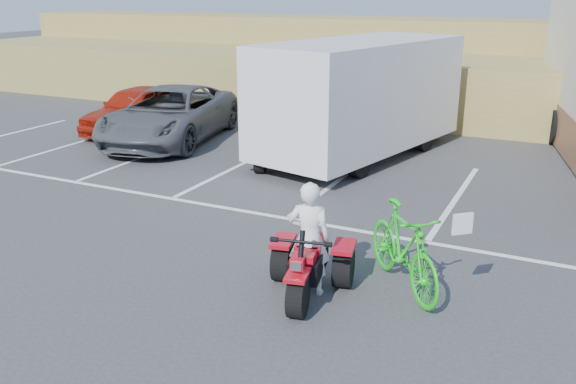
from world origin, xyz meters
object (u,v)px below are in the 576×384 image
at_px(red_trike_atv, 307,296).
at_px(cargo_trailer, 360,95).
at_px(green_dirt_bike, 403,248).
at_px(quad_atv_green, 336,153).
at_px(rider, 309,238).
at_px(grey_pickup, 170,115).
at_px(red_car, 136,109).
at_px(quad_atv_blue, 284,168).

relative_size(red_trike_atv, cargo_trailer, 0.24).
height_order(green_dirt_bike, quad_atv_green, green_dirt_bike).
bearing_deg(rider, red_trike_atv, 90.00).
distance_m(red_trike_atv, grey_pickup, 10.23).
distance_m(red_car, quad_atv_green, 6.61).
bearing_deg(quad_atv_blue, green_dirt_bike, -66.19).
bearing_deg(rider, grey_pickup, -54.92).
distance_m(cargo_trailer, quad_atv_blue, 2.78).
relative_size(rider, cargo_trailer, 0.25).
distance_m(rider, red_car, 11.78).
distance_m(red_car, cargo_trailer, 7.26).
distance_m(green_dirt_bike, red_car, 12.31).
xyz_separation_m(green_dirt_bike, quad_atv_blue, (-4.38, 5.00, -0.63)).
distance_m(red_car, quad_atv_blue, 6.21).
bearing_deg(red_car, red_trike_atv, -43.24).
relative_size(green_dirt_bike, quad_atv_blue, 1.31).
bearing_deg(rider, red_car, -51.40).
relative_size(cargo_trailer, quad_atv_blue, 4.24).
bearing_deg(quad_atv_green, red_car, 176.37).
height_order(rider, green_dirt_bike, rider).
relative_size(red_trike_atv, grey_pickup, 0.29).
bearing_deg(grey_pickup, cargo_trailer, -4.23).
relative_size(red_car, cargo_trailer, 0.60).
bearing_deg(grey_pickup, rider, -54.57).
bearing_deg(quad_atv_green, cargo_trailer, -9.20).
distance_m(cargo_trailer, quad_atv_green, 1.74).
distance_m(green_dirt_bike, quad_atv_blue, 6.67).
xyz_separation_m(red_car, quad_atv_green, (6.57, 0.16, -0.70)).
bearing_deg(green_dirt_bike, quad_atv_blue, 89.61).
height_order(red_trike_atv, rider, rider).
xyz_separation_m(green_dirt_bike, cargo_trailer, (-3.09, 6.86, 0.98)).
bearing_deg(quad_atv_blue, red_car, 146.18).
relative_size(quad_atv_blue, quad_atv_green, 1.17).
bearing_deg(quad_atv_green, quad_atv_blue, -113.92).
bearing_deg(cargo_trailer, grey_pickup, -158.99).
xyz_separation_m(rider, quad_atv_green, (-2.55, 7.62, -0.84)).
xyz_separation_m(rider, cargo_trailer, (-1.92, 7.57, 0.78)).
bearing_deg(quad_atv_green, rider, -76.55).
xyz_separation_m(rider, green_dirt_bike, (1.18, 0.71, -0.20)).
bearing_deg(cargo_trailer, green_dirt_bike, -52.28).
bearing_deg(rider, cargo_trailer, -87.94).
relative_size(red_car, quad_atv_blue, 2.55).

